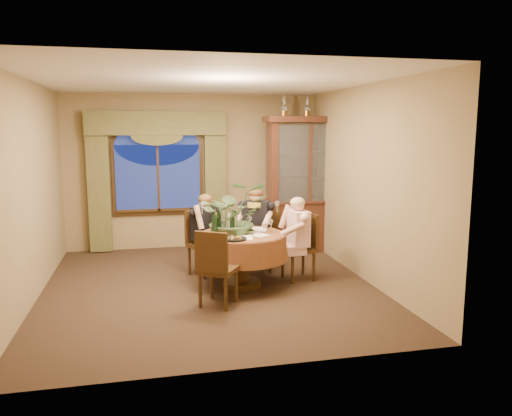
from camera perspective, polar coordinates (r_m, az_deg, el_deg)
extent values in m
plane|color=black|center=(7.10, -5.34, -8.87)|extent=(5.00, 5.00, 0.00)
plane|color=olive|center=(9.28, -7.43, 4.13)|extent=(4.50, 0.00, 4.50)
plane|color=olive|center=(7.42, 12.01, 2.81)|extent=(0.00, 5.00, 5.00)
plane|color=white|center=(6.79, -5.70, 14.24)|extent=(5.00, 5.00, 0.00)
cube|color=#4F4F24|center=(9.18, -17.53, 2.35)|extent=(0.38, 0.14, 2.32)
cube|color=#4F4F24|center=(9.23, -4.68, 2.78)|extent=(0.38, 0.14, 2.32)
cylinder|color=maroon|center=(6.98, -1.61, -5.94)|extent=(1.54, 1.54, 0.75)
cube|color=#361911|center=(8.97, 5.69, 2.69)|extent=(1.48, 0.58, 2.39)
cube|color=black|center=(7.29, 4.85, -4.48)|extent=(0.48, 0.48, 0.96)
cube|color=black|center=(7.80, 0.84, -3.55)|extent=(0.58, 0.58, 0.96)
cube|color=black|center=(7.54, -5.84, -4.04)|extent=(0.58, 0.58, 0.96)
cube|color=black|center=(6.23, -4.33, -6.81)|extent=(0.58, 0.58, 0.96)
imported|color=#405C37|center=(6.91, -2.54, 2.23)|extent=(0.95, 1.05, 0.82)
imported|color=#415229|center=(6.86, -0.90, -2.76)|extent=(0.17, 0.17, 0.05)
cylinder|color=black|center=(6.51, -2.47, -3.55)|extent=(0.32, 0.32, 0.02)
cylinder|color=tan|center=(6.88, -3.27, -1.57)|extent=(0.07, 0.07, 0.33)
cylinder|color=tan|center=(6.91, -4.67, -1.54)|extent=(0.07, 0.07, 0.33)
cylinder|color=black|center=(6.82, -4.28, -1.68)|extent=(0.07, 0.07, 0.33)
cylinder|color=black|center=(6.96, -4.25, -1.46)|extent=(0.07, 0.07, 0.33)
cylinder|color=black|center=(6.77, -2.71, -1.74)|extent=(0.07, 0.07, 0.33)
cylinder|color=black|center=(6.72, -4.80, -1.83)|extent=(0.07, 0.07, 0.33)
cube|color=white|center=(6.80, 0.20, -3.07)|extent=(0.33, 0.36, 0.00)
cube|color=white|center=(7.15, 0.36, -2.46)|extent=(0.29, 0.35, 0.00)
cube|color=white|center=(6.62, -1.29, -3.39)|extent=(0.27, 0.34, 0.00)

